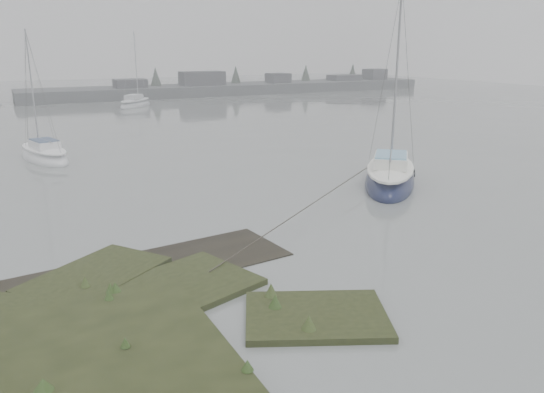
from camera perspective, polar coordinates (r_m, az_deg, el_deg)
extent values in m
plane|color=gray|center=(41.54, -18.81, 5.86)|extent=(160.00, 160.00, 0.00)
cube|color=#4C4F51|center=(79.53, -3.60, 11.46)|extent=(60.00, 8.00, 1.60)
cube|color=#424247|center=(73.52, -14.99, 11.24)|extent=(4.00, 3.00, 2.20)
cube|color=#424247|center=(76.29, -7.52, 12.08)|extent=(6.00, 3.00, 3.00)
cube|color=#424247|center=(81.18, 0.65, 12.24)|extent=(3.00, 3.00, 2.50)
cube|color=#424247|center=(87.45, 7.78, 12.19)|extent=(5.00, 3.00, 2.00)
cube|color=#424247|center=(90.98, 10.97, 12.44)|extent=(3.00, 3.00, 2.80)
cone|color=#384238|center=(76.37, -12.38, 12.16)|extent=(2.00, 2.00, 3.50)
cone|color=#384238|center=(80.34, -3.91, 12.64)|extent=(2.00, 2.00, 3.50)
cone|color=#384238|center=(85.82, 3.64, 12.84)|extent=(2.00, 2.00, 3.50)
cone|color=#384238|center=(90.76, 8.66, 12.86)|extent=(2.00, 2.00, 3.50)
ellipsoid|color=#121836|center=(26.92, 12.54, 1.57)|extent=(6.56, 7.04, 1.76)
ellipsoid|color=white|center=(26.76, 12.62, 3.03)|extent=(5.59, 6.02, 0.50)
cube|color=white|center=(26.36, 12.66, 3.81)|extent=(2.80, 2.90, 0.52)
cube|color=#79ADCD|center=(26.30, 12.70, 4.43)|extent=(2.59, 2.67, 0.08)
cylinder|color=#939399|center=(27.09, 13.26, 12.79)|extent=(0.11, 0.11, 8.29)
cylinder|color=#939399|center=(26.10, 12.69, 4.34)|extent=(1.97, 2.25, 0.09)
ellipsoid|color=white|center=(34.82, -23.26, 3.80)|extent=(3.32, 6.09, 1.41)
ellipsoid|color=white|center=(34.72, -23.36, 4.71)|extent=(2.76, 5.28, 0.40)
cube|color=white|center=(34.43, -23.28, 5.23)|extent=(1.71, 2.24, 0.41)
cube|color=navy|center=(34.40, -23.32, 5.61)|extent=(1.58, 2.06, 0.07)
cylinder|color=#939399|center=(35.00, -24.42, 10.65)|extent=(0.09, 0.09, 6.63)
cylinder|color=#939399|center=(34.24, -23.23, 5.58)|extent=(0.66, 2.26, 0.07)
ellipsoid|color=#AAAFB4|center=(63.25, -14.47, 9.44)|extent=(5.61, 6.24, 1.54)
ellipsoid|color=silver|center=(63.19, -14.51, 9.99)|extent=(4.78, 5.34, 0.43)
cube|color=silver|center=(62.92, -14.64, 10.31)|extent=(2.42, 2.54, 0.45)
cube|color=silver|center=(62.89, -14.66, 10.54)|extent=(2.24, 2.35, 0.07)
cylinder|color=#939399|center=(63.68, -14.43, 13.60)|extent=(0.10, 0.10, 7.25)
cylinder|color=#939399|center=(62.73, -14.73, 10.52)|extent=(1.66, 2.02, 0.08)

